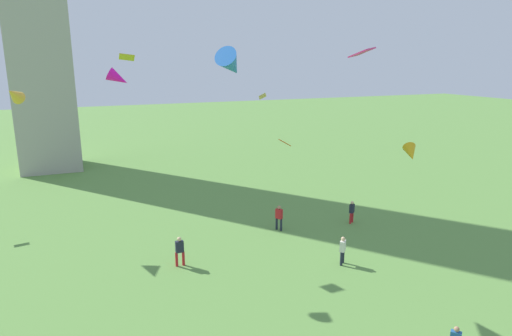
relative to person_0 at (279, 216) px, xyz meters
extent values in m
cylinder|color=#1E2333|center=(0.09, -0.18, -0.59)|extent=(0.16, 0.16, 0.87)
cylinder|color=#1E2333|center=(-0.09, 0.18, -0.59)|extent=(0.16, 0.16, 0.87)
cube|color=red|center=(0.00, 0.00, 0.19)|extent=(0.46, 0.55, 0.69)
sphere|color=#A37556|center=(0.00, 0.00, 0.66)|extent=(0.26, 0.26, 0.26)
cylinder|color=red|center=(-8.01, -2.82, -0.60)|extent=(0.16, 0.16, 0.87)
cylinder|color=red|center=(-7.62, -2.84, -0.60)|extent=(0.16, 0.16, 0.87)
cube|color=#1E2333|center=(-7.81, -2.83, 0.18)|extent=(0.48, 0.29, 0.68)
sphere|color=#D8AD84|center=(-7.81, -2.83, 0.64)|extent=(0.25, 0.25, 0.25)
sphere|color=#A37556|center=(0.31, -15.46, 0.42)|extent=(0.22, 0.22, 0.22)
cylinder|color=#1E2333|center=(0.95, -6.49, -0.62)|extent=(0.16, 0.16, 0.83)
cylinder|color=#1E2333|center=(1.23, -6.24, -0.62)|extent=(0.16, 0.16, 0.83)
cube|color=silver|center=(1.09, -6.37, 0.13)|extent=(0.51, 0.49, 0.66)
sphere|color=#D8AD84|center=(1.09, -6.37, 0.58)|extent=(0.24, 0.24, 0.24)
cylinder|color=red|center=(5.43, -0.94, -0.62)|extent=(0.15, 0.15, 0.82)
cylinder|color=red|center=(5.74, -0.74, -0.62)|extent=(0.15, 0.15, 0.82)
cube|color=#1E2333|center=(5.58, -0.84, 0.11)|extent=(0.51, 0.45, 0.65)
sphere|color=#D8AD84|center=(5.58, -0.84, 0.55)|extent=(0.24, 0.24, 0.24)
cube|color=#E32B80|center=(0.50, -7.97, 11.12)|extent=(1.07, 1.34, 0.53)
cone|color=gold|center=(-16.22, 6.03, 8.61)|extent=(1.39, 1.71, 1.33)
cube|color=#E3530B|center=(4.05, 7.33, 3.77)|extent=(0.81, 1.18, 0.56)
cube|color=gold|center=(1.56, 6.54, 7.93)|extent=(0.79, 1.04, 0.50)
cone|color=gold|center=(9.41, -2.26, 4.25)|extent=(1.53, 1.85, 1.51)
cube|color=gold|center=(-9.42, 2.52, 10.94)|extent=(0.92, 0.64, 0.48)
cone|color=#F010AE|center=(-10.34, -0.57, 9.77)|extent=(1.48, 1.09, 1.21)
cone|color=blue|center=(-4.88, -4.03, 10.51)|extent=(2.32, 2.33, 1.93)
camera|label=1|loc=(-12.96, -26.52, 10.72)|focal=30.88mm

